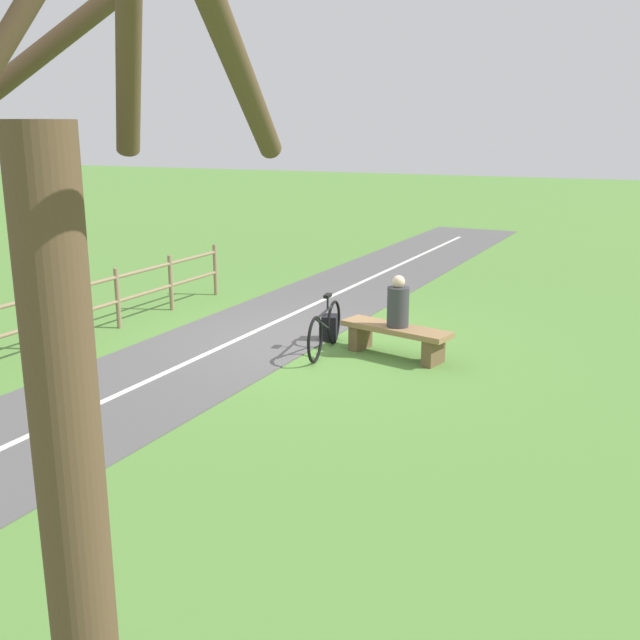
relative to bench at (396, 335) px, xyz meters
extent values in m
plane|color=#548438|center=(1.57, -0.13, -0.31)|extent=(80.00, 80.00, 0.00)
cube|color=#565454|center=(2.68, 3.87, -0.31)|extent=(4.07, 36.08, 0.02)
cube|color=silver|center=(2.68, 3.87, -0.30)|extent=(1.45, 31.98, 0.00)
cube|color=#937047|center=(0.00, 0.00, 0.10)|extent=(1.73, 0.85, 0.08)
cube|color=brown|center=(-0.61, 0.15, -0.13)|extent=(0.25, 0.44, 0.38)
cube|color=brown|center=(0.61, -0.15, -0.13)|extent=(0.25, 0.44, 0.38)
cylinder|color=#38383D|center=(-0.02, 0.01, 0.43)|extent=(0.38, 0.38, 0.58)
sphere|color=beige|center=(-0.02, 0.01, 0.80)|extent=(0.18, 0.18, 0.18)
torus|color=black|center=(0.95, 0.75, 0.02)|extent=(0.13, 0.68, 0.68)
torus|color=black|center=(1.09, -0.25, 0.02)|extent=(0.13, 0.68, 0.68)
cylinder|color=black|center=(1.02, 0.25, 0.31)|extent=(0.15, 0.85, 0.04)
cylinder|color=black|center=(1.00, 0.40, 0.17)|extent=(0.12, 0.62, 0.32)
cylinder|color=black|center=(1.04, 0.10, 0.41)|extent=(0.03, 0.03, 0.20)
cube|color=black|center=(1.04, 0.10, 0.52)|extent=(0.11, 0.21, 0.05)
cube|color=black|center=(1.21, -0.37, -0.11)|extent=(0.30, 0.34, 0.40)
cube|color=black|center=(1.34, -0.33, -0.17)|extent=(0.09, 0.20, 0.18)
cylinder|color=#847051|center=(4.57, -2.43, 0.19)|extent=(0.08, 0.08, 1.01)
cylinder|color=#847051|center=(4.63, -1.02, 0.19)|extent=(0.08, 0.08, 1.01)
cylinder|color=#847051|center=(4.70, 0.39, 0.19)|extent=(0.08, 0.08, 1.01)
cylinder|color=#847051|center=(4.77, 1.79, 0.19)|extent=(0.08, 0.08, 1.01)
cylinder|color=#847051|center=(4.74, 1.09, 0.55)|extent=(0.41, 7.04, 0.06)
cylinder|color=#847051|center=(4.74, 1.09, 0.14)|extent=(0.41, 7.04, 0.06)
cylinder|color=brown|center=(-1.53, 8.22, 1.34)|extent=(0.23, 0.23, 3.30)
cylinder|color=brown|center=(-2.10, 8.06, 3.21)|extent=(0.41, 1.19, 0.71)
cylinder|color=brown|center=(-1.74, 8.02, 3.30)|extent=(0.50, 0.52, 0.87)
cylinder|color=brown|center=(-1.24, 7.67, 3.33)|extent=(1.17, 0.68, 0.95)
camera|label=1|loc=(-3.24, 9.97, 2.97)|focal=41.85mm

